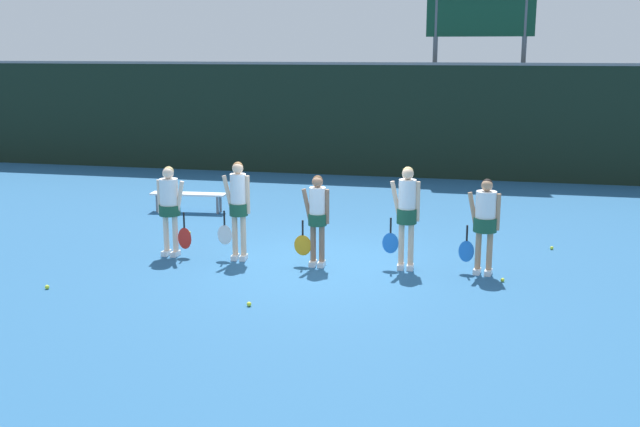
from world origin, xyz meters
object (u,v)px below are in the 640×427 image
(tennis_ball_2, at_px, (552,248))
(tennis_ball_1, at_px, (47,287))
(player_4, at_px, (485,219))
(tennis_ball_0, at_px, (249,304))
(tennis_ball_3, at_px, (189,233))
(player_0, at_px, (170,203))
(scoreboard, at_px, (480,29))
(bench_courtside, at_px, (189,196))
(player_2, at_px, (317,214))
(player_1, at_px, (238,203))
(tennis_ball_4, at_px, (503,280))
(player_3, at_px, (407,210))

(tennis_ball_2, bearing_deg, tennis_ball_1, -151.79)
(player_4, bearing_deg, tennis_ball_0, -135.87)
(tennis_ball_3, bearing_deg, player_0, -78.84)
(scoreboard, relative_size, bench_courtside, 3.13)
(player_2, distance_m, tennis_ball_2, 4.72)
(bench_courtside, height_order, player_1, player_1)
(player_2, bearing_deg, tennis_ball_4, -6.19)
(tennis_ball_0, xyz_separation_m, tennis_ball_1, (-3.41, 0.07, -0.00))
(player_2, xyz_separation_m, player_3, (1.55, 0.16, 0.13))
(player_0, distance_m, tennis_ball_1, 2.75)
(player_0, relative_size, player_4, 1.01)
(player_1, xyz_separation_m, tennis_ball_0, (0.98, -2.41, -1.02))
(player_0, height_order, tennis_ball_2, player_0)
(scoreboard, distance_m, tennis_ball_4, 11.65)
(bench_courtside, bearing_deg, player_0, -76.86)
(tennis_ball_0, bearing_deg, player_4, 36.28)
(player_3, xyz_separation_m, tennis_ball_3, (-4.65, 1.47, -1.02))
(bench_courtside, height_order, player_2, player_2)
(player_2, distance_m, tennis_ball_3, 3.62)
(player_4, bearing_deg, scoreboard, 100.17)
(scoreboard, relative_size, tennis_ball_2, 84.84)
(tennis_ball_1, bearing_deg, player_2, 30.02)
(tennis_ball_0, xyz_separation_m, tennis_ball_2, (4.65, 4.39, -0.00))
(scoreboard, height_order, player_1, scoreboard)
(player_0, relative_size, player_1, 0.93)
(player_2, distance_m, tennis_ball_1, 4.61)
(tennis_ball_0, bearing_deg, player_3, 50.46)
(tennis_ball_1, bearing_deg, tennis_ball_0, -1.12)
(bench_courtside, bearing_deg, player_3, -37.50)
(player_1, relative_size, player_3, 1.00)
(scoreboard, distance_m, player_1, 11.65)
(player_1, relative_size, player_4, 1.09)
(player_4, xyz_separation_m, tennis_ball_1, (-6.78, -2.41, -0.93))
(scoreboard, distance_m, player_4, 10.94)
(player_0, relative_size, player_2, 1.03)
(player_3, xyz_separation_m, player_4, (1.32, -0.01, -0.09))
(tennis_ball_2, bearing_deg, player_3, -143.72)
(tennis_ball_2, bearing_deg, player_4, -123.65)
(player_1, relative_size, tennis_ball_3, 25.56)
(tennis_ball_3, bearing_deg, player_1, -43.55)
(player_0, height_order, tennis_ball_4, player_0)
(player_1, distance_m, tennis_ball_1, 3.53)
(player_2, height_order, player_4, player_4)
(player_4, distance_m, tennis_ball_1, 7.26)
(bench_courtside, distance_m, player_2, 5.46)
(player_4, relative_size, tennis_ball_4, 25.33)
(bench_courtside, xyz_separation_m, tennis_ball_1, (0.05, -5.97, -0.35))
(tennis_ball_0, bearing_deg, tennis_ball_4, 29.34)
(scoreboard, height_order, player_2, scoreboard)
(player_2, bearing_deg, tennis_ball_2, 24.63)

